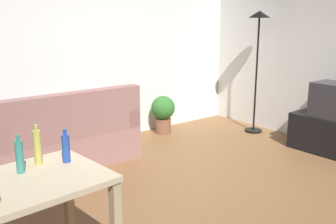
% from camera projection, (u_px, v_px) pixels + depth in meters
% --- Properties ---
extents(ground_plane, '(5.20, 4.40, 0.02)m').
position_uv_depth(ground_plane, '(192.00, 198.00, 3.83)').
color(ground_plane, brown).
extents(wall_rear, '(5.20, 0.10, 2.70)m').
position_uv_depth(wall_rear, '(83.00, 46.00, 5.18)').
color(wall_rear, white).
rests_on(wall_rear, ground_plane).
extents(couch, '(1.73, 0.84, 0.92)m').
position_uv_depth(couch, '(63.00, 140.00, 4.58)').
color(couch, '#996B66').
rests_on(couch, ground_plane).
extents(tv_stand, '(0.44, 1.10, 0.48)m').
position_uv_depth(tv_stand, '(334.00, 136.00, 4.97)').
color(tv_stand, black).
rests_on(tv_stand, ground_plane).
extents(torchiere_lamp, '(0.32, 0.32, 1.81)m').
position_uv_depth(torchiere_lamp, '(258.00, 39.00, 5.67)').
color(torchiere_lamp, black).
rests_on(torchiere_lamp, ground_plane).
extents(desk, '(1.25, 0.79, 0.76)m').
position_uv_depth(desk, '(7.00, 203.00, 2.31)').
color(desk, '#C6B28E').
rests_on(desk, ground_plane).
extents(potted_plant, '(0.36, 0.36, 0.57)m').
position_uv_depth(potted_plant, '(163.00, 112.00, 5.87)').
color(potted_plant, brown).
rests_on(potted_plant, ground_plane).
extents(bottle_tall, '(0.05, 0.05, 0.25)m').
position_uv_depth(bottle_tall, '(19.00, 156.00, 2.45)').
color(bottle_tall, teal).
rests_on(bottle_tall, desk).
extents(bottle_squat, '(0.05, 0.05, 0.27)m').
position_uv_depth(bottle_squat, '(37.00, 147.00, 2.60)').
color(bottle_squat, '#BCB24C').
rests_on(bottle_squat, desk).
extents(bottle_blue, '(0.05, 0.05, 0.23)m').
position_uv_depth(bottle_blue, '(66.00, 148.00, 2.63)').
color(bottle_blue, '#2347A3').
rests_on(bottle_blue, desk).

